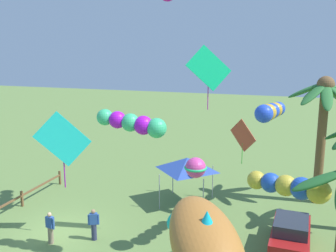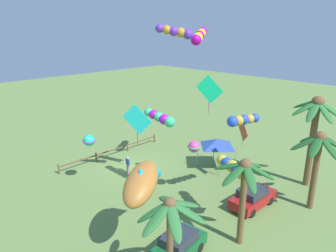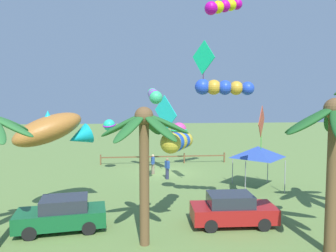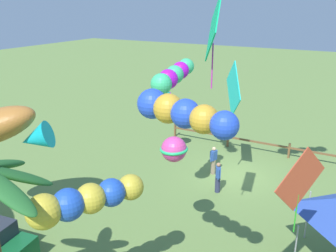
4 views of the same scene
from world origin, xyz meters
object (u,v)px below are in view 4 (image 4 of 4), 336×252
Objects in this scene: kite_diamond_2 at (214,27)px; kite_ball_3 at (174,149)px; kite_tube_5 at (173,76)px; spectator_0 at (213,160)px; kite_tube_1 at (181,112)px; kite_ball_0 at (162,95)px; kite_diamond_9 at (233,90)px; kite_tube_8 at (85,200)px; kite_diamond_4 at (300,181)px; spectator_1 at (218,177)px.

kite_diamond_2 reaches higher than kite_ball_3.
kite_ball_3 is at bearing 119.11° from kite_tube_5.
spectator_0 is at bearing -91.92° from kite_tube_5.
kite_ball_3 is (1.73, -2.92, -2.35)m from kite_tube_1.
kite_tube_5 is (2.67, -2.50, -2.11)m from kite_diamond_2.
kite_tube_5 is (-3.31, 4.93, 2.27)m from kite_ball_0.
kite_tube_1 is 3.31m from kite_diamond_2.
kite_diamond_9 is at bearing -78.76° from kite_tube_1.
kite_ball_3 is 0.35× the size of kite_diamond_9.
kite_ball_0 is 12.25m from kite_tube_1.
kite_ball_0 is at bearing -70.36° from kite_tube_8.
kite_diamond_2 is 4.90m from kite_diamond_4.
kite_diamond_9 is (-1.14, -4.19, -1.31)m from kite_tube_5.
kite_diamond_2 is at bearing -22.68° from kite_diamond_4.
kite_tube_1 is at bearing 101.24° from kite_diamond_9.
kite_diamond_9 is (0.15, -6.51, 0.76)m from kite_ball_3.
kite_diamond_2 is (-5.98, 7.43, 4.38)m from kite_ball_0.
kite_ball_3 is at bearing -18.19° from kite_diamond_4.
kite_ball_0 is 0.49× the size of kite_tube_1.
spectator_1 is at bearing -76.54° from kite_tube_1.
spectator_0 is 1.00× the size of spectator_1.
spectator_1 is 0.55× the size of kite_diamond_2.
kite_ball_0 is (3.47, -0.44, 3.14)m from spectator_0.
kite_tube_5 is at bearing 74.76° from kite_diamond_9.
kite_tube_1 is (-1.90, 7.94, 5.69)m from spectator_1.
kite_ball_3 is (-0.17, 5.01, 3.34)m from spectator_1.
kite_tube_5 reaches higher than kite_tube_8.
kite_tube_1 is 0.99× the size of kite_diamond_2.
kite_tube_5 is (5.70, -3.77, 1.53)m from kite_diamond_4.
kite_ball_0 is at bearing -57.58° from kite_ball_3.
kite_tube_8 is at bearing 87.17° from spectator_1.
kite_diamond_2 is 0.91× the size of kite_tube_8.
kite_diamond_4 is 7.00m from kite_tube_5.
kite_ball_3 reaches higher than spectator_1.
kite_diamond_4 is 0.64× the size of kite_diamond_9.
kite_diamond_9 is at bearing -90.91° from spectator_1.
kite_tube_5 is (0.15, 4.49, 5.41)m from spectator_0.
spectator_0 is 1.13× the size of kite_ball_0.
kite_tube_8 is (-3.99, 11.18, 0.03)m from kite_ball_0.
spectator_0 is at bearing -61.73° from spectator_1.
kite_diamond_2 is (-2.52, 6.99, 7.52)m from spectator_0.
kite_diamond_2 is (0.35, -2.74, 1.82)m from kite_tube_1.
kite_ball_3 is at bearing 99.50° from spectator_0.
kite_tube_5 reaches higher than kite_ball_0.
kite_diamond_2 is at bearing 109.81° from spectator_0.
kite_diamond_2 reaches higher than kite_ball_0.
kite_tube_1 is 6.05m from kite_tube_5.
kite_diamond_4 is (-4.58, 6.46, 3.88)m from spectator_1.
kite_tube_8 reaches higher than spectator_0.
kite_diamond_4 is at bearing 161.81° from kite_ball_3.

